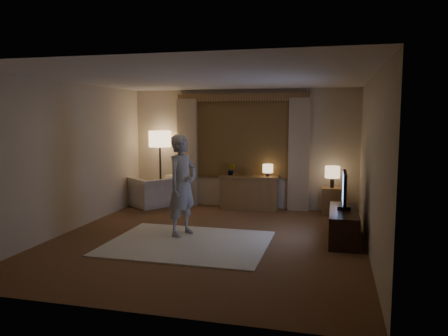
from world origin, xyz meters
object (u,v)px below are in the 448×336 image
(sideboard, at_px, (249,194))
(armchair, at_px, (155,191))
(person, at_px, (182,185))
(tv_stand, at_px, (343,225))
(side_table, at_px, (332,201))

(sideboard, xyz_separation_m, armchair, (-2.13, -0.15, -0.02))
(sideboard, xyz_separation_m, person, (-0.68, -2.35, 0.52))
(sideboard, xyz_separation_m, tv_stand, (1.94, -1.96, -0.10))
(side_table, bearing_deg, sideboard, 178.35)
(armchair, distance_m, side_table, 3.87)
(sideboard, distance_m, side_table, 1.74)
(armchair, bearing_deg, sideboard, 128.81)
(sideboard, xyz_separation_m, side_table, (1.74, -0.05, -0.07))
(armchair, xyz_separation_m, person, (1.45, -2.20, 0.53))
(sideboard, height_order, armchair, sideboard)
(armchair, xyz_separation_m, side_table, (3.87, 0.10, -0.05))
(tv_stand, distance_m, person, 2.73)
(armchair, bearing_deg, person, 68.02)
(tv_stand, bearing_deg, armchair, 156.07)
(side_table, xyz_separation_m, tv_stand, (0.20, -1.91, -0.03))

